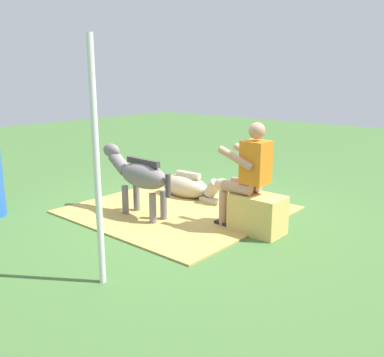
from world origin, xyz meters
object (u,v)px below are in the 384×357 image
(person_seated, at_px, (247,171))
(tent_pole_left, at_px, (97,166))
(hay_bale, at_px, (257,214))
(pony_standing, at_px, (139,175))
(pony_lying, at_px, (189,187))

(person_seated, bearing_deg, tent_pole_left, 83.56)
(hay_bale, xyz_separation_m, pony_standing, (1.54, 0.53, 0.34))
(person_seated, bearing_deg, pony_lying, -21.53)
(pony_lying, bearing_deg, tent_pole_left, 114.84)
(person_seated, relative_size, tent_pole_left, 0.61)
(hay_bale, height_order, pony_standing, pony_standing)
(hay_bale, height_order, person_seated, person_seated)
(pony_lying, height_order, tent_pole_left, tent_pole_left)
(hay_bale, height_order, tent_pole_left, tent_pole_left)
(pony_lying, xyz_separation_m, tent_pole_left, (-1.21, 2.62, 0.93))
(hay_bale, bearing_deg, person_seated, -0.37)
(pony_standing, relative_size, pony_lying, 1.01)
(pony_standing, bearing_deg, hay_bale, -160.98)
(hay_bale, bearing_deg, pony_lying, -19.54)
(person_seated, distance_m, pony_standing, 1.49)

